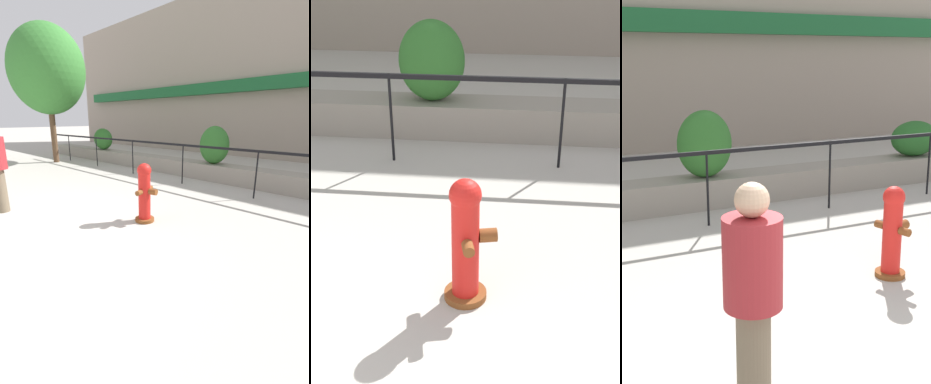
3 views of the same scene
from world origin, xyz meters
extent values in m
cube|color=gray|center=(0.00, 12.00, 4.00)|extent=(30.00, 1.00, 8.00)
cube|color=#195B2D|center=(0.00, 11.32, 3.36)|extent=(27.00, 0.36, 0.56)
cube|color=gray|center=(0.00, 6.00, 0.25)|extent=(18.00, 0.70, 0.50)
cube|color=black|center=(0.00, 4.90, 1.12)|extent=(15.00, 0.05, 0.06)
cylinder|color=black|center=(-6.43, 4.90, 0.57)|extent=(0.04, 0.04, 1.15)
cylinder|color=black|center=(-4.29, 4.90, 0.57)|extent=(0.04, 0.04, 1.15)
cylinder|color=black|center=(-2.14, 4.90, 0.57)|extent=(0.04, 0.04, 1.15)
cylinder|color=black|center=(0.00, 4.90, 0.57)|extent=(0.04, 0.04, 1.15)
cylinder|color=black|center=(2.14, 4.90, 0.57)|extent=(0.04, 0.04, 1.15)
ellipsoid|color=#2D6B28|center=(-5.35, 6.00, 0.97)|extent=(1.11, 0.62, 0.93)
ellipsoid|color=#2D6B28|center=(0.35, 6.00, 1.07)|extent=(0.94, 0.70, 1.13)
cylinder|color=brown|center=(1.25, 2.13, 0.03)|extent=(0.42, 0.42, 0.06)
cylinder|color=red|center=(1.25, 2.13, 0.48)|extent=(0.26, 0.26, 0.85)
sphere|color=red|center=(1.25, 2.13, 0.95)|extent=(0.25, 0.25, 0.25)
cylinder|color=brown|center=(1.43, 2.17, 0.59)|extent=(0.16, 0.14, 0.11)
cylinder|color=brown|center=(1.29, 1.96, 0.59)|extent=(0.12, 0.14, 0.09)
cylinder|color=brown|center=(1.21, 2.29, 0.59)|extent=(0.12, 0.14, 0.09)
cylinder|color=brown|center=(-6.45, 4.24, 1.17)|extent=(0.24, 0.24, 2.34)
ellipsoid|color=#387F33|center=(-6.45, 4.24, 3.72)|extent=(3.26, 2.93, 3.42)
cylinder|color=brown|center=(-1.21, 0.50, 0.44)|extent=(0.24, 0.24, 0.88)
camera|label=1|loc=(4.44, -0.98, 1.82)|focal=24.00mm
camera|label=2|loc=(1.65, -1.44, 2.78)|focal=50.00mm
camera|label=3|loc=(-2.53, -2.49, 2.50)|focal=50.00mm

